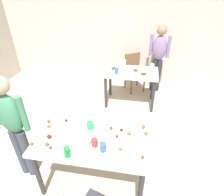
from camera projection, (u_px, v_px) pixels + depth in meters
name	position (u px, v px, depth m)	size (l,w,h in m)	color
ground_plane	(103.00, 184.00, 2.50)	(6.40, 6.40, 0.00)	tan
wall_back	(130.00, 29.00, 4.47)	(6.40, 0.10, 2.60)	#BCB2A3
dining_table_near	(92.00, 146.00, 2.21)	(1.32, 0.71, 0.75)	silver
dining_table_far	(131.00, 77.00, 3.82)	(1.07, 0.64, 0.75)	white
chair_far_table	(134.00, 70.00, 4.44)	(0.55, 0.55, 0.87)	brown
person_girl_near	(13.00, 123.00, 2.19)	(0.45, 0.23, 1.48)	#383D4C
person_adult_far	(159.00, 54.00, 4.16)	(0.45, 0.28, 1.53)	#28282D
mixing_bowl	(81.00, 141.00, 2.08)	(0.21, 0.21, 0.07)	white
soda_can	(67.00, 152.00, 1.92)	(0.07, 0.07, 0.12)	#198438
fork_near	(137.00, 142.00, 2.12)	(0.17, 0.02, 0.01)	silver
cup_near_0	(90.00, 126.00, 2.29)	(0.09, 0.09, 0.10)	green
cup_near_1	(95.00, 143.00, 2.05)	(0.07, 0.07, 0.10)	red
cup_near_2	(103.00, 147.00, 1.98)	(0.07, 0.07, 0.11)	#3351B2
cake_ball_0	(129.00, 133.00, 2.20)	(0.05, 0.05, 0.05)	brown
cake_ball_1	(66.00, 120.00, 2.42)	(0.04, 0.04, 0.04)	#3D2319
cake_ball_2	(49.00, 121.00, 2.40)	(0.04, 0.04, 0.04)	brown
cake_ball_3	(50.00, 147.00, 2.03)	(0.04, 0.04, 0.04)	brown
cake_ball_4	(121.00, 130.00, 2.26)	(0.04, 0.04, 0.04)	#3D2319
cake_ball_5	(49.00, 136.00, 2.16)	(0.05, 0.05, 0.05)	#3D2319
cake_ball_6	(143.00, 127.00, 2.30)	(0.05, 0.05, 0.05)	brown
cake_ball_7	(117.00, 136.00, 2.17)	(0.04, 0.04, 0.04)	brown
cake_ball_8	(146.00, 133.00, 2.20)	(0.05, 0.05, 0.05)	brown
cake_ball_9	(143.00, 157.00, 1.91)	(0.04, 0.04, 0.04)	brown
cake_ball_10	(47.00, 144.00, 2.06)	(0.05, 0.05, 0.05)	brown
cake_ball_11	(111.00, 128.00, 2.29)	(0.04, 0.04, 0.04)	brown
cake_ball_12	(49.00, 126.00, 2.31)	(0.05, 0.05, 0.05)	brown
cake_ball_13	(121.00, 149.00, 2.00)	(0.04, 0.04, 0.04)	brown
cake_ball_14	(31.00, 144.00, 2.07)	(0.04, 0.04, 0.04)	brown
pitcher_far	(123.00, 66.00, 3.72)	(0.12, 0.12, 0.23)	white
cup_far_0	(152.00, 66.00, 3.83)	(0.08, 0.08, 0.11)	white
cup_far_1	(116.00, 71.00, 3.64)	(0.08, 0.08, 0.11)	#3351B2
donut_far_0	(135.00, 70.00, 3.76)	(0.10, 0.10, 0.03)	brown
donut_far_1	(151.00, 70.00, 3.76)	(0.11, 0.11, 0.03)	gold
donut_far_2	(114.00, 68.00, 3.84)	(0.12, 0.12, 0.04)	brown
donut_far_3	(144.00, 74.00, 3.61)	(0.11, 0.11, 0.03)	brown
donut_far_4	(120.00, 68.00, 3.87)	(0.11, 0.11, 0.03)	pink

